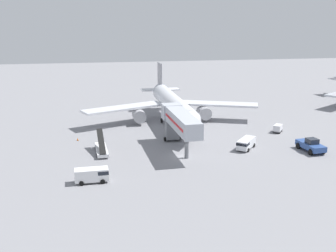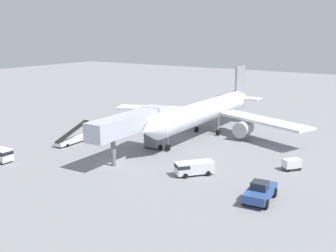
# 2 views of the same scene
# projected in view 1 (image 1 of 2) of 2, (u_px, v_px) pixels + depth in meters

# --- Properties ---
(ground_plane) EXTENTS (300.00, 300.00, 0.00)m
(ground_plane) POSITION_uv_depth(u_px,v_px,m) (183.00, 157.00, 71.64)
(ground_plane) COLOR gray
(airplane_at_gate) EXTENTS (39.87, 39.60, 11.67)m
(airplane_at_gate) POSITION_uv_depth(u_px,v_px,m) (172.00, 104.00, 93.07)
(airplane_at_gate) COLOR silver
(airplane_at_gate) RESTS_ON ground
(jet_bridge) EXTENTS (4.00, 16.99, 6.99)m
(jet_bridge) POSITION_uv_depth(u_px,v_px,m) (179.00, 121.00, 74.62)
(jet_bridge) COLOR #B2B7C1
(jet_bridge) RESTS_ON ground
(pushback_tug) EXTENTS (3.30, 6.10, 2.41)m
(pushback_tug) POSITION_uv_depth(u_px,v_px,m) (311.00, 145.00, 74.38)
(pushback_tug) COLOR #2D4C8E
(pushback_tug) RESTS_ON ground
(belt_loader_truck) EXTENTS (2.25, 7.50, 3.43)m
(belt_loader_truck) POSITION_uv_depth(u_px,v_px,m) (101.00, 149.00, 73.62)
(belt_loader_truck) COLOR white
(belt_loader_truck) RESTS_ON ground
(service_van_near_center) EXTENTS (4.84, 2.36, 2.05)m
(service_van_near_center) POSITION_uv_depth(u_px,v_px,m) (93.00, 174.00, 60.62)
(service_van_near_center) COLOR white
(service_van_near_center) RESTS_ON ground
(service_van_mid_right) EXTENTS (4.76, 5.21, 1.84)m
(service_van_mid_right) POSITION_uv_depth(u_px,v_px,m) (246.00, 143.00, 75.71)
(service_van_mid_right) COLOR silver
(service_van_mid_right) RESTS_ON ground
(baggage_cart_far_center) EXTENTS (2.62, 2.80, 1.56)m
(baggage_cart_far_center) POSITION_uv_depth(u_px,v_px,m) (278.00, 128.00, 86.52)
(baggage_cart_far_center) COLOR #38383D
(baggage_cart_far_center) RESTS_ON ground
(ground_crew_worker_foreground) EXTENTS (0.34, 0.34, 1.63)m
(ground_crew_worker_foreground) POSITION_uv_depth(u_px,v_px,m) (100.00, 138.00, 79.48)
(ground_crew_worker_foreground) COLOR #1E2333
(ground_crew_worker_foreground) RESTS_ON ground
(safety_cone_alpha) EXTENTS (0.35, 0.35, 0.53)m
(safety_cone_alpha) POSITION_uv_depth(u_px,v_px,m) (78.00, 139.00, 80.95)
(safety_cone_alpha) COLOR black
(safety_cone_alpha) RESTS_ON ground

